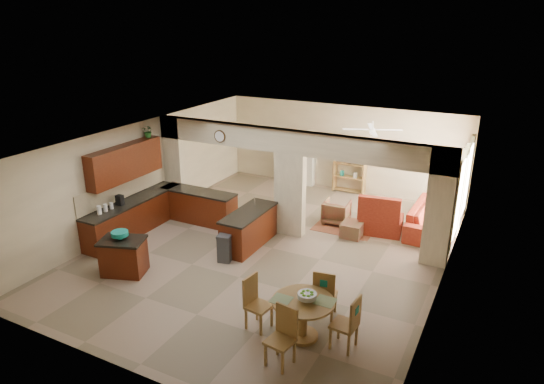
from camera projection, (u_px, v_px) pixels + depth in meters
The scene contains 39 objects.
floor at pixel (272, 248), 12.07m from camera, with size 10.00×10.00×0.00m, color gray.
ceiling at pixel (272, 139), 11.11m from camera, with size 10.00×10.00×0.00m, color white.
wall_back at pixel (342, 148), 15.77m from camera, with size 8.00×8.00×0.00m, color beige.
wall_front at pixel (123, 297), 7.42m from camera, with size 8.00×8.00×0.00m, color beige.
wall_left at pixel (143, 172), 13.31m from camera, with size 10.00×10.00×0.00m, color beige.
wall_right at pixel (446, 227), 9.88m from camera, with size 10.00×10.00×0.00m, color beige.
partition_left_pier at pixel (174, 164), 14.02m from camera, with size 0.60×0.25×2.80m, color beige.
partition_center_pier at pixel (290, 194), 12.53m from camera, with size 0.80×0.25×2.20m, color beige.
partition_right_pier at pixel (439, 208), 10.84m from camera, with size 0.60×0.25×2.80m, color beige.
partition_header at pixel (291, 142), 12.05m from camera, with size 8.00×0.25×0.60m, color beige.
kitchen_counter at pixel (161, 212), 13.11m from camera, with size 2.52×3.29×1.48m.
upper_cabinets at pixel (125, 162), 12.39m from camera, with size 0.35×2.40×0.90m, color #3C1306.
peninsula at pixel (249, 229), 12.08m from camera, with size 0.70×1.85×0.91m.
wall_clock at pixel (220, 136), 12.80m from camera, with size 0.34×0.34×0.03m, color #493318.
rug at pixel (346, 226), 13.31m from camera, with size 1.60×1.30×0.01m, color #974B36.
fireplace at pixel (295, 166), 16.58m from camera, with size 1.60×0.35×1.20m.
shelving_unit at pixel (350, 165), 15.64m from camera, with size 1.00×0.32×1.80m, color olive.
window_a at pixel (459, 200), 11.88m from camera, with size 0.02×0.90×1.90m, color white.
window_b at pixel (467, 180), 13.30m from camera, with size 0.02×0.90×1.90m, color white.
glazed_door at pixel (462, 195), 12.64m from camera, with size 0.02×0.70×2.10m, color white.
drape_a_left at pixel (454, 208), 11.39m from camera, with size 0.10×0.28×2.30m, color #392016.
drape_a_right at pixel (460, 192), 12.40m from camera, with size 0.10×0.28×2.30m, color #392016.
drape_b_left at pixel (463, 186), 12.81m from camera, with size 0.10×0.28×2.30m, color #392016.
drape_b_right at pixel (468, 174), 13.82m from camera, with size 0.10×0.28×2.30m, color #392016.
ceiling_fan at pixel (372, 130), 13.05m from camera, with size 1.00×1.00×0.10m, color white.
kitchen_island at pixel (124, 256), 10.78m from camera, with size 1.13×0.96×0.83m.
teal_bowl at pixel (120, 235), 10.65m from camera, with size 0.37×0.37×0.18m, color #128071.
trash_can at pixel (225, 249), 11.33m from camera, with size 0.29×0.25×0.62m, color #313234.
dining_table at pixel (303, 313), 8.58m from camera, with size 1.12×1.12×0.76m.
fruit_bowl at pixel (307, 297), 8.44m from camera, with size 0.34×0.34×0.18m, color #5EBC28.
sofa at pixel (431, 218), 12.98m from camera, with size 0.96×2.45×0.71m, color maroon.
chaise at pixel (381, 224), 12.95m from camera, with size 1.08×0.89×0.43m, color maroon.
armchair at pixel (336, 212), 13.46m from camera, with size 0.69×0.71×0.65m, color maroon.
ottoman at pixel (352, 230), 12.65m from camera, with size 0.52×0.52×0.38m, color maroon.
plant at pixel (148, 131), 12.97m from camera, with size 0.31×0.27×0.34m, color #134715.
chair_north at pixel (325, 292), 9.12m from camera, with size 0.48×0.48×1.02m.
chair_east at pixel (349, 322), 8.26m from camera, with size 0.46×0.46×1.02m.
chair_south at pixel (283, 333), 7.95m from camera, with size 0.48×0.48×1.02m.
chair_west at pixel (255, 300), 8.88m from camera, with size 0.47×0.47×1.02m.
Camera 1 is at (4.96, -9.66, 5.47)m, focal length 32.00 mm.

